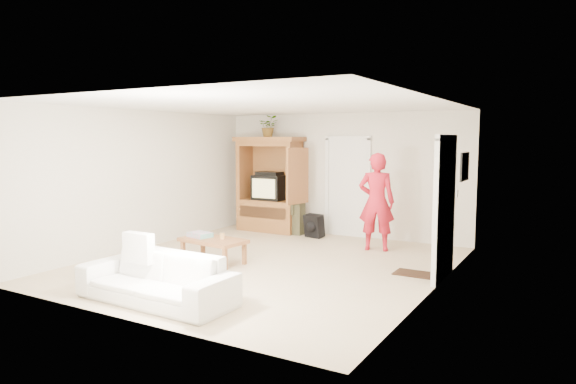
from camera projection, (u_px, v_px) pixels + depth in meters
name	position (u px, v px, depth m)	size (l,w,h in m)	color
floor	(267.00, 264.00, 8.47)	(6.00, 6.00, 0.00)	tan
ceiling	(266.00, 105.00, 8.19)	(6.00, 6.00, 0.00)	white
wall_back	(342.00, 175.00, 10.91)	(5.50, 5.50, 0.00)	silver
wall_front	(123.00, 207.00, 5.74)	(5.50, 5.50, 0.00)	silver
wall_left	(143.00, 179.00, 9.70)	(6.00, 6.00, 0.00)	silver
wall_right	(437.00, 195.00, 6.96)	(6.00, 6.00, 0.00)	silver
armoire	(271.00, 191.00, 11.45)	(1.82, 1.14, 2.10)	#9A632F
door_back	(347.00, 188.00, 10.84)	(0.85, 0.05, 2.04)	white
doorway_right	(445.00, 210.00, 7.52)	(0.05, 0.90, 2.04)	black
framed_picture	(465.00, 167.00, 8.58)	(0.03, 0.60, 0.48)	black
doormat	(415.00, 274.00, 7.84)	(0.60, 0.40, 0.02)	#382316
plant	(269.00, 126.00, 11.28)	(0.42, 0.36, 0.47)	#4C7238
man	(376.00, 202.00, 9.45)	(0.66, 0.43, 1.81)	red
sofa	(156.00, 278.00, 6.49)	(2.11, 0.83, 0.62)	white
coffee_table	(213.00, 242.00, 8.52)	(1.16, 0.72, 0.41)	#995C34
towel	(200.00, 235.00, 8.65)	(0.38, 0.28, 0.08)	#FF5497
candle	(222.00, 236.00, 8.48)	(0.08, 0.08, 0.10)	tan
backpack_black	(314.00, 226.00, 10.73)	(0.38, 0.22, 0.47)	black
backpack_olive	(295.00, 219.00, 11.09)	(0.36, 0.26, 0.68)	#47442B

